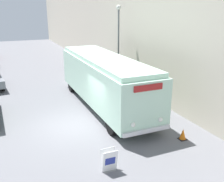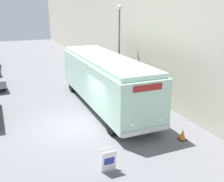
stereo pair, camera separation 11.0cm
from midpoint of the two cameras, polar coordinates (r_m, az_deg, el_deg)
The scene contains 6 objects.
ground_plane at distance 14.15m, azimuth -8.88°, elevation -7.59°, with size 80.00×80.00×0.00m, color slate.
building_wall_right at distance 24.38m, azimuth -0.81°, elevation 13.51°, with size 0.30×60.00×8.38m.
vintage_bus at distance 16.21m, azimuth -1.87°, elevation 2.69°, with size 2.59×10.46×3.16m.
sign_board at distance 10.32m, azimuth -0.91°, elevation -14.93°, with size 0.59×0.34×0.91m.
streetlamp at distance 20.02m, azimuth 1.27°, elevation 12.11°, with size 0.36×0.36×6.18m.
traffic_cone at distance 13.01m, azimuth 14.93°, elevation -9.09°, with size 0.36×0.36×0.54m.
Camera 1 is at (-3.08, -12.42, 6.02)m, focal length 42.00 mm.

